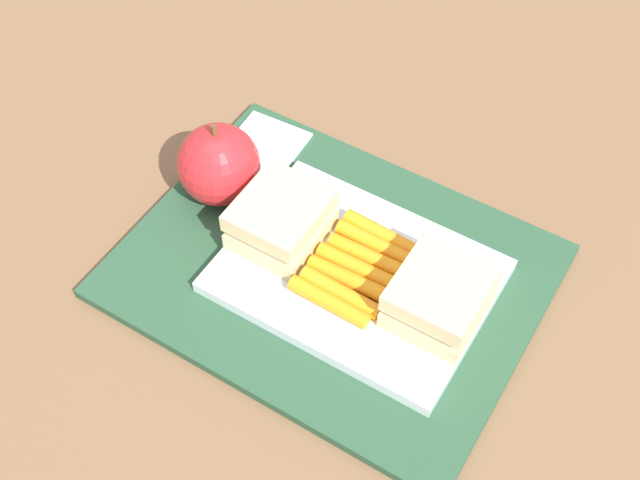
{
  "coord_description": "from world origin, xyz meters",
  "views": [
    {
      "loc": [
        -0.22,
        0.38,
        0.61
      ],
      "look_at": [
        0.01,
        0.0,
        0.04
      ],
      "focal_mm": 46.93,
      "sensor_mm": 36.0,
      "label": 1
    }
  ],
  "objects_px": {
    "sandwich_half_left": "(440,297)",
    "apple": "(219,165)",
    "paper_napkin": "(265,145)",
    "food_tray": "(356,276)",
    "carrot_sticks_bundle": "(357,267)",
    "sandwich_half_right": "(281,220)"
  },
  "relations": [
    {
      "from": "sandwich_half_right",
      "to": "paper_napkin",
      "type": "distance_m",
      "value": 0.13
    },
    {
      "from": "food_tray",
      "to": "sandwich_half_left",
      "type": "height_order",
      "value": "sandwich_half_left"
    },
    {
      "from": "paper_napkin",
      "to": "sandwich_half_left",
      "type": "bearing_deg",
      "value": 158.33
    },
    {
      "from": "sandwich_half_left",
      "to": "sandwich_half_right",
      "type": "distance_m",
      "value": 0.16
    },
    {
      "from": "sandwich_half_left",
      "to": "apple",
      "type": "distance_m",
      "value": 0.24
    },
    {
      "from": "sandwich_half_right",
      "to": "apple",
      "type": "xyz_separation_m",
      "value": [
        0.08,
        -0.02,
        0.0
      ]
    },
    {
      "from": "apple",
      "to": "carrot_sticks_bundle",
      "type": "bearing_deg",
      "value": 172.32
    },
    {
      "from": "apple",
      "to": "sandwich_half_right",
      "type": "bearing_deg",
      "value": 165.34
    },
    {
      "from": "sandwich_half_left",
      "to": "sandwich_half_right",
      "type": "height_order",
      "value": "same"
    },
    {
      "from": "sandwich_half_left",
      "to": "paper_napkin",
      "type": "bearing_deg",
      "value": -21.67
    },
    {
      "from": "sandwich_half_right",
      "to": "carrot_sticks_bundle",
      "type": "distance_m",
      "value": 0.08
    },
    {
      "from": "carrot_sticks_bundle",
      "to": "apple",
      "type": "bearing_deg",
      "value": -7.68
    },
    {
      "from": "food_tray",
      "to": "sandwich_half_right",
      "type": "bearing_deg",
      "value": 0.0
    },
    {
      "from": "sandwich_half_right",
      "to": "carrot_sticks_bundle",
      "type": "bearing_deg",
      "value": 179.9
    },
    {
      "from": "sandwich_half_left",
      "to": "apple",
      "type": "height_order",
      "value": "apple"
    },
    {
      "from": "food_tray",
      "to": "apple",
      "type": "height_order",
      "value": "apple"
    },
    {
      "from": "apple",
      "to": "paper_napkin",
      "type": "height_order",
      "value": "apple"
    },
    {
      "from": "food_tray",
      "to": "paper_napkin",
      "type": "height_order",
      "value": "food_tray"
    },
    {
      "from": "apple",
      "to": "paper_napkin",
      "type": "xyz_separation_m",
      "value": [
        -0.0,
        -0.07,
        -0.04
      ]
    },
    {
      "from": "sandwich_half_left",
      "to": "food_tray",
      "type": "bearing_deg",
      "value": 0.0
    },
    {
      "from": "food_tray",
      "to": "sandwich_half_right",
      "type": "distance_m",
      "value": 0.08
    },
    {
      "from": "food_tray",
      "to": "carrot_sticks_bundle",
      "type": "height_order",
      "value": "carrot_sticks_bundle"
    }
  ]
}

